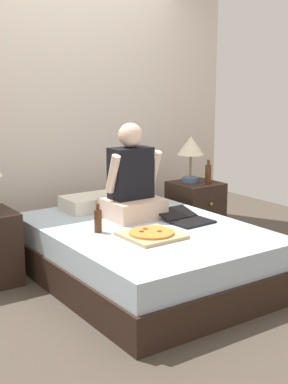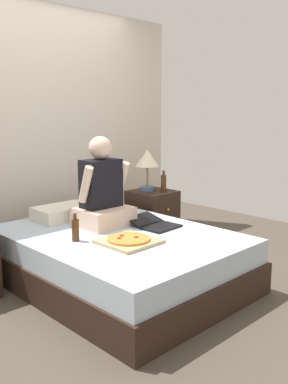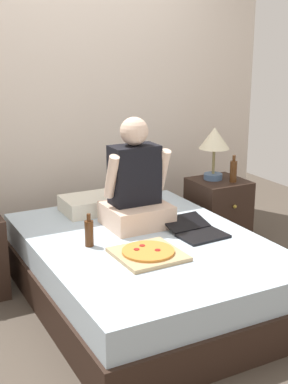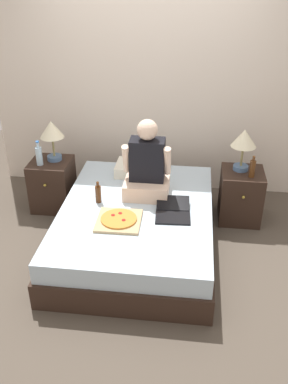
% 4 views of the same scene
% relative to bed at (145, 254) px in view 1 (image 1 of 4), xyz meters
% --- Properties ---
extents(ground_plane, '(5.74, 5.74, 0.00)m').
position_rel_bed_xyz_m(ground_plane, '(0.00, 0.00, -0.22)').
color(ground_plane, '#4C4238').
extents(wall_back, '(3.74, 0.12, 2.50)m').
position_rel_bed_xyz_m(wall_back, '(0.00, 1.36, 1.03)').
color(wall_back, beige).
rests_on(wall_back, ground).
extents(bed, '(1.49, 1.99, 0.44)m').
position_rel_bed_xyz_m(bed, '(0.00, 0.00, 0.00)').
color(bed, black).
rests_on(bed, ground).
extents(nightstand_right, '(0.44, 0.47, 0.57)m').
position_rel_bed_xyz_m(nightstand_right, '(1.05, 0.64, 0.07)').
color(nightstand_right, black).
rests_on(nightstand_right, ground).
extents(lamp_on_right_nightstand, '(0.26, 0.26, 0.45)m').
position_rel_bed_xyz_m(lamp_on_right_nightstand, '(1.02, 0.69, 0.68)').
color(lamp_on_right_nightstand, '#4C6B93').
rests_on(lamp_on_right_nightstand, nightstand_right).
extents(beer_bottle, '(0.06, 0.06, 0.23)m').
position_rel_bed_xyz_m(beer_bottle, '(1.12, 0.54, 0.45)').
color(beer_bottle, '#512D14').
rests_on(beer_bottle, nightstand_right).
extents(pillow, '(0.52, 0.34, 0.12)m').
position_rel_bed_xyz_m(pillow, '(-0.06, 0.72, 0.29)').
color(pillow, silver).
rests_on(pillow, bed).
extents(person_seated, '(0.47, 0.40, 0.78)m').
position_rel_bed_xyz_m(person_seated, '(0.07, 0.29, 0.51)').
color(person_seated, beige).
rests_on(person_seated, bed).
extents(laptop, '(0.34, 0.43, 0.07)m').
position_rel_bed_xyz_m(laptop, '(0.36, -0.08, 0.25)').
color(laptop, black).
rests_on(laptop, bed).
extents(pizza_box, '(0.41, 0.41, 0.05)m').
position_rel_bed_xyz_m(pizza_box, '(-0.12, -0.27, 0.24)').
color(pizza_box, tan).
rests_on(pizza_box, bed).
extents(beer_bottle_on_bed, '(0.06, 0.06, 0.22)m').
position_rel_bed_xyz_m(beer_bottle_on_bed, '(-0.38, 0.06, 0.32)').
color(beer_bottle_on_bed, '#4C2811').
rests_on(beer_bottle_on_bed, bed).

